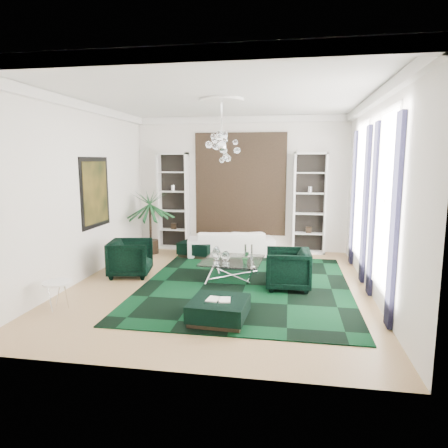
% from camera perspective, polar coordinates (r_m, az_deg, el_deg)
% --- Properties ---
extents(floor, '(6.00, 7.00, 0.02)m').
position_cam_1_polar(floor, '(8.41, -0.66, -8.79)').
color(floor, tan).
rests_on(floor, ground).
extents(ceiling, '(6.00, 7.00, 0.02)m').
position_cam_1_polar(ceiling, '(8.11, -0.71, 17.86)').
color(ceiling, white).
rests_on(ceiling, ground).
extents(wall_back, '(6.00, 0.02, 3.80)m').
position_cam_1_polar(wall_back, '(11.50, 2.38, 5.70)').
color(wall_back, white).
rests_on(wall_back, ground).
extents(wall_front, '(6.00, 0.02, 3.80)m').
position_cam_1_polar(wall_front, '(4.64, -8.25, 0.72)').
color(wall_front, white).
rests_on(wall_front, ground).
extents(wall_left, '(0.02, 7.00, 3.80)m').
position_cam_1_polar(wall_left, '(9.06, -19.84, 4.28)').
color(wall_left, white).
rests_on(wall_left, ground).
extents(wall_right, '(0.02, 7.00, 3.80)m').
position_cam_1_polar(wall_right, '(8.08, 20.88, 3.72)').
color(wall_right, white).
rests_on(wall_right, ground).
extents(crown_molding, '(6.00, 7.00, 0.18)m').
position_cam_1_polar(crown_molding, '(8.09, -0.71, 17.09)').
color(crown_molding, white).
rests_on(crown_molding, ceiling).
extents(ceiling_medallion, '(0.90, 0.90, 0.05)m').
position_cam_1_polar(ceiling_medallion, '(8.39, -0.34, 17.28)').
color(ceiling_medallion, white).
rests_on(ceiling_medallion, ceiling).
extents(tapestry, '(2.50, 0.06, 2.80)m').
position_cam_1_polar(tapestry, '(11.45, 2.34, 5.68)').
color(tapestry, black).
rests_on(tapestry, wall_back).
extents(shelving_left, '(0.90, 0.38, 2.80)m').
position_cam_1_polar(shelving_left, '(11.75, -7.26, 3.26)').
color(shelving_left, white).
rests_on(shelving_left, floor).
extents(shelving_right, '(0.90, 0.38, 2.80)m').
position_cam_1_polar(shelving_right, '(11.27, 12.13, 2.89)').
color(shelving_right, white).
rests_on(shelving_right, floor).
extents(painting, '(0.04, 1.30, 1.60)m').
position_cam_1_polar(painting, '(9.57, -17.87, 4.31)').
color(painting, black).
rests_on(painting, wall_left).
extents(window_near, '(0.03, 1.10, 2.90)m').
position_cam_1_polar(window_near, '(7.20, 22.13, 3.07)').
color(window_near, white).
rests_on(window_near, wall_right).
extents(curtain_near_a, '(0.07, 0.30, 3.25)m').
position_cam_1_polar(curtain_near_a, '(6.47, 23.20, 0.17)').
color(curtain_near_a, black).
rests_on(curtain_near_a, floor).
extents(curtain_near_b, '(0.07, 0.30, 3.25)m').
position_cam_1_polar(curtain_near_b, '(7.98, 20.57, 1.87)').
color(curtain_near_b, black).
rests_on(curtain_near_b, floor).
extents(window_far, '(0.03, 1.10, 2.90)m').
position_cam_1_polar(window_far, '(9.55, 19.00, 4.54)').
color(window_far, white).
rests_on(window_far, wall_right).
extents(curtain_far_a, '(0.07, 0.30, 3.25)m').
position_cam_1_polar(curtain_far_a, '(8.80, 19.52, 2.54)').
color(curtain_far_a, black).
rests_on(curtain_far_a, floor).
extents(curtain_far_b, '(0.07, 0.30, 3.25)m').
position_cam_1_polar(curtain_far_b, '(10.33, 18.03, 3.50)').
color(curtain_far_b, black).
rests_on(curtain_far_b, floor).
extents(rug, '(4.20, 5.00, 0.02)m').
position_cam_1_polar(rug, '(8.40, 3.10, -8.70)').
color(rug, black).
rests_on(rug, floor).
extents(sofa, '(2.47, 1.39, 0.68)m').
position_cam_1_polar(sofa, '(10.94, 0.94, -2.71)').
color(sofa, white).
rests_on(sofa, floor).
extents(armchair_left, '(1.04, 1.02, 0.82)m').
position_cam_1_polar(armchair_left, '(9.21, -13.21, -4.74)').
color(armchair_left, black).
rests_on(armchair_left, floor).
extents(armchair_right, '(0.93, 0.90, 0.81)m').
position_cam_1_polar(armchair_right, '(8.19, 9.07, -6.37)').
color(armchair_right, black).
rests_on(armchair_right, floor).
extents(coffee_table, '(1.34, 1.34, 0.43)m').
position_cam_1_polar(coffee_table, '(8.77, 1.22, -6.51)').
color(coffee_table, white).
rests_on(coffee_table, floor).
extents(ottoman_side, '(1.08, 1.08, 0.40)m').
position_cam_1_polar(ottoman_side, '(10.90, -3.61, -3.52)').
color(ottoman_side, black).
rests_on(ottoman_side, floor).
extents(ottoman_front, '(0.95, 0.95, 0.36)m').
position_cam_1_polar(ottoman_front, '(6.57, -0.74, -12.27)').
color(ottoman_front, black).
rests_on(ottoman_front, floor).
extents(book, '(0.39, 0.26, 0.03)m').
position_cam_1_polar(book, '(6.50, -0.74, -10.69)').
color(book, white).
rests_on(book, ottoman_front).
extents(side_table, '(0.51, 0.51, 0.48)m').
position_cam_1_polar(side_table, '(7.62, -22.60, -9.46)').
color(side_table, white).
rests_on(side_table, floor).
extents(palm, '(1.82, 1.82, 2.26)m').
position_cam_1_polar(palm, '(11.20, -10.51, 1.51)').
color(palm, '#144520').
rests_on(palm, floor).
extents(chandelier, '(0.81, 0.81, 0.70)m').
position_cam_1_polar(chandelier, '(8.20, -0.31, 11.02)').
color(chandelier, white).
rests_on(chandelier, ceiling).
extents(table_plant, '(0.16, 0.14, 0.26)m').
position_cam_1_polar(table_plant, '(8.39, 3.12, -4.78)').
color(table_plant, '#144520').
rests_on(table_plant, coffee_table).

